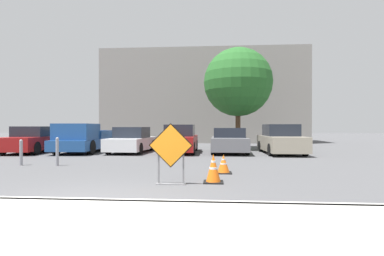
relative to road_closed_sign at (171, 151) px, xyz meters
name	(u,v)px	position (x,y,z in m)	size (l,w,h in m)	color
ground_plane	(168,155)	(-1.32, 7.83, -0.85)	(96.00, 96.00, 0.00)	#4C4C4F
sidewalk_strip	(28,234)	(-1.32, -3.76, -0.78)	(26.36, 3.18, 0.14)	#ADAAA3
curb_lip	(82,203)	(-1.32, -2.17, -0.78)	(26.36, 0.20, 0.14)	#ADAAA3
road_closed_sign	(171,151)	(0.00, 0.00, 0.00)	(1.12, 0.20, 1.55)	black
traffic_cone_nearest	(213,169)	(1.07, 0.35, -0.49)	(0.51, 0.51, 0.75)	black
traffic_cone_second	(223,164)	(1.38, 1.93, -0.57)	(0.51, 0.51, 0.59)	black
parked_car_nearest	(34,140)	(-9.03, 8.64, -0.18)	(2.17, 4.70, 1.46)	maroon
pickup_truck	(83,139)	(-6.28, 8.79, -0.13)	(2.24, 5.19, 1.60)	navy
parked_car_second	(132,141)	(-3.56, 9.06, -0.21)	(1.99, 4.20, 1.42)	silver
parked_car_third	(180,140)	(-0.83, 9.09, -0.15)	(1.85, 4.27, 1.56)	maroon
parked_car_fourth	(229,141)	(1.90, 9.13, -0.21)	(2.00, 4.16, 1.37)	slate
parked_car_fifth	(281,140)	(4.63, 8.82, -0.14)	(1.99, 4.26, 1.57)	#A39984
bollard_nearest	(57,151)	(-4.74, 3.23, -0.30)	(0.12, 0.12, 1.06)	gray
bollard_second	(21,152)	(-6.15, 3.23, -0.34)	(0.12, 0.12, 0.97)	gray
building_facade_backdrop	(204,98)	(0.05, 20.62, 3.30)	(18.24, 5.00, 8.31)	gray
street_tree_behind_lot	(238,82)	(2.59, 11.96, 3.44)	(4.40, 4.40, 6.50)	#513823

